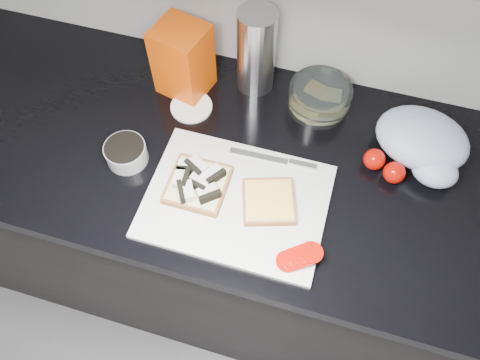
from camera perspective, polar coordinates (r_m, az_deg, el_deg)
name	(u,v)px	position (r m, az deg, el deg)	size (l,w,h in m)	color
base_cabinet	(261,241)	(1.52, 2.52, -7.41)	(3.50, 0.60, 0.86)	black
countertop	(268,165)	(1.13, 3.39, 1.78)	(3.50, 0.64, 0.04)	black
cutting_board	(236,201)	(1.04, -0.46, -2.60)	(0.40, 0.30, 0.01)	silver
bread_left	(197,183)	(1.05, -5.22, -0.37)	(0.14, 0.14, 0.04)	beige
bread_right	(269,201)	(1.03, 3.53, -2.61)	(0.15, 0.15, 0.02)	beige
tomato_slices	(299,257)	(0.98, 7.25, -9.28)	(0.10, 0.09, 0.02)	#AE0C04
knife	(284,161)	(1.09, 5.35, 2.34)	(0.21, 0.02, 0.01)	#B3B4B8
seed_tub	(126,152)	(1.12, -13.74, 3.30)	(0.10, 0.10, 0.05)	#949998
tub_lid	(191,107)	(1.21, -5.95, 8.87)	(0.11, 0.11, 0.01)	white
glass_bowl	(319,97)	(1.20, 9.66, 9.90)	(0.16, 0.16, 0.06)	silver
bread_bag	(183,60)	(1.19, -6.97, 14.33)	(0.12, 0.11, 0.19)	#D53703
steel_canister	(256,51)	(1.18, 1.99, 15.41)	(0.09, 0.09, 0.23)	#AFAFB3
grocery_bag	(424,143)	(1.16, 21.50, 4.22)	(0.25, 0.23, 0.10)	#AFBDD7
whole_tomatoes	(384,166)	(1.12, 17.17, 1.65)	(0.10, 0.07, 0.05)	#AE0C04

